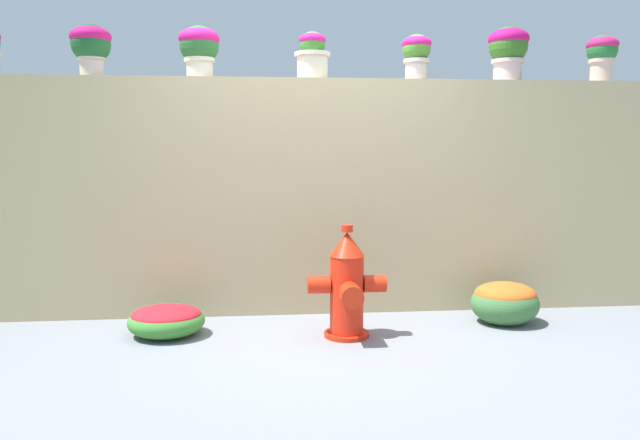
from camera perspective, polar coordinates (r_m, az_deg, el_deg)
ground_plane at (r=4.31m, az=0.19°, el=-11.45°), size 24.00×24.00×0.00m
stone_wall at (r=5.04m, az=-0.87°, el=2.20°), size 5.77×0.36×1.89m
potted_plant_1 at (r=5.20m, az=-20.64°, el=15.12°), size 0.31×0.31×0.40m
potted_plant_2 at (r=5.11m, az=-11.23°, el=15.60°), size 0.32×0.32×0.41m
potted_plant_3 at (r=5.11m, az=-0.72°, el=15.23°), size 0.29×0.29×0.39m
potted_plant_4 at (r=5.22m, az=9.01°, el=15.21°), size 0.24×0.24×0.37m
potted_plant_5 at (r=5.46m, az=17.19°, el=15.11°), size 0.33×0.33×0.45m
potted_plant_6 at (r=5.87m, az=24.86°, el=13.97°), size 0.26×0.26×0.40m
fire_hydrant at (r=4.36m, az=2.55°, el=-6.27°), size 0.56×0.46×0.81m
flower_bush_left at (r=4.96m, az=16.90°, el=-7.24°), size 0.52×0.47×0.33m
flower_bush_right at (r=4.58m, az=-14.18°, el=-9.00°), size 0.55×0.50×0.23m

